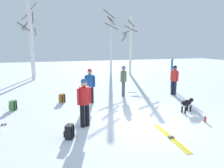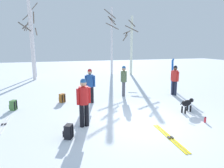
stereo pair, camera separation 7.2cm
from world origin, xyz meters
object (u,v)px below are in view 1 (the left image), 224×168
backpack_0 (13,106)px  birch_tree_2 (32,42)px  person_0 (174,78)px  backpack_2 (69,132)px  water_bottle_1 (83,93)px  birch_tree_4 (111,40)px  dog (187,103)px  backpack_1 (62,98)px  ski_pair_lying_1 (170,137)px  person_2 (123,79)px  ski_pair_lying_0 (4,125)px  ski_pair_planted_0 (172,74)px  birch_tree_5 (130,44)px  person_1 (90,84)px  person_3 (84,100)px  birch_tree_3 (30,39)px  water_bottle_0 (205,119)px

backpack_0 → birch_tree_2: size_ratio=0.07×
person_0 → backpack_2: 7.23m
water_bottle_1 → birch_tree_4: 9.48m
dog → birch_tree_2: birch_tree_2 is taller
backpack_1 → dog: bearing=-30.6°
ski_pair_lying_1 → birch_tree_2: size_ratio=0.29×
backpack_1 → birch_tree_4: birch_tree_4 is taller
person_0 → person_2: same height
person_2 → birch_tree_4: 9.17m
person_0 → ski_pair_lying_1: (-3.21, -4.47, -0.97)m
birch_tree_2 → ski_pair_lying_0: bearing=-90.1°
ski_pair_planted_0 → water_bottle_1: size_ratio=7.54×
ski_pair_planted_0 → birch_tree_2: bearing=137.4°
person_2 → birch_tree_5: 8.61m
birch_tree_5 → person_0: bearing=-94.5°
person_1 → birch_tree_4: size_ratio=0.26×
backpack_2 → birch_tree_4: birch_tree_4 is taller
person_3 → birch_tree_5: size_ratio=0.31×
person_1 → water_bottle_1: size_ratio=6.42×
person_0 → ski_pair_lying_0: bearing=-167.3°
person_1 → birch_tree_3: size_ratio=0.26×
birch_tree_2 → birch_tree_4: bearing=-2.2°
backpack_1 → water_bottle_1: (1.21, 1.00, -0.09)m
person_1 → water_bottle_0: person_1 is taller
backpack_1 → backpack_2: (0.05, -3.96, 0.00)m
person_0 → ski_pair_lying_1: person_0 is taller
birch_tree_3 → ski_pair_planted_0: bearing=-35.7°
dog → backpack_0: size_ratio=1.96×
backpack_1 → birch_tree_3: birch_tree_3 is taller
person_2 → backpack_1: 3.49m
ski_pair_lying_0 → birch_tree_4: (7.37, 11.16, 3.41)m
person_2 → birch_tree_5: size_ratio=0.31×
person_1 → backpack_0: bearing=-178.6°
ski_pair_planted_0 → birch_tree_2: birch_tree_2 is taller
birch_tree_2 → person_2: bearing=-58.4°
ski_pair_lying_0 → birch_tree_3: birch_tree_3 is taller
backpack_1 → person_3: bearing=-78.5°
birch_tree_3 → dog: bearing=-55.4°
person_2 → backpack_0: size_ratio=3.90×
ski_pair_lying_1 → birch_tree_5: size_ratio=0.34×
dog → water_bottle_1: 5.59m
ski_pair_planted_0 → ski_pair_lying_1: (-3.88, -5.69, -0.99)m
ski_pair_lying_0 → backpack_0: 1.67m
person_0 → person_1: bearing=-178.3°
person_0 → person_1: 4.92m
backpack_2 → birch_tree_4: bearing=68.0°
person_2 → backpack_1: person_2 is taller
backpack_2 → water_bottle_1: 5.09m
person_0 → birch_tree_2: bearing=131.2°
person_1 → person_3: size_ratio=1.00×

